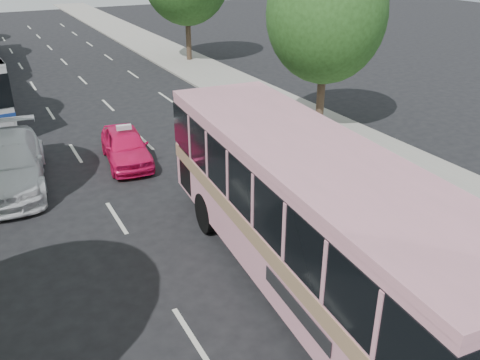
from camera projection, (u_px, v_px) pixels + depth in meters
ground at (229, 267)px, 13.37m from camera, size 120.00×120.00×0.00m
sidewalk_right at (206, 72)px, 32.93m from camera, size 4.00×90.00×0.12m
tree_right_near at (329, 9)px, 21.22m from camera, size 5.10×5.10×7.95m
pink_bus at (309, 204)px, 11.71m from camera, size 3.81×11.72×3.68m
pink_taxi at (126, 146)px, 19.44m from camera, size 2.03×4.09×1.34m
white_pickup at (8, 163)px, 17.48m from camera, size 3.09×6.06×1.69m
taxi_roof_sign at (124, 127)px, 19.11m from camera, size 0.57×0.24×0.18m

